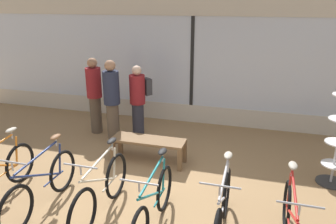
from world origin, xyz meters
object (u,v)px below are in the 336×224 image
(bicycle_left, at_px, (42,186))
(bicycle_center_left, at_px, (101,191))
(customer_by_window, at_px, (112,99))
(bicycle_right, at_px, (222,211))
(customer_mid_floor, at_px, (138,100))
(customer_near_rack, at_px, (94,94))
(display_bench, at_px, (148,143))
(bicycle_center_right, at_px, (153,206))

(bicycle_left, bearing_deg, bicycle_center_left, 5.85)
(bicycle_left, bearing_deg, customer_by_window, 90.77)
(bicycle_right, distance_m, customer_mid_floor, 3.62)
(bicycle_left, height_order, bicycle_center_left, bicycle_center_left)
(bicycle_left, relative_size, bicycle_center_left, 1.01)
(customer_mid_floor, bearing_deg, bicycle_right, -52.00)
(customer_mid_floor, bearing_deg, customer_near_rack, -179.51)
(bicycle_left, bearing_deg, bicycle_right, 2.12)
(customer_by_window, relative_size, customer_mid_floor, 1.10)
(display_bench, bearing_deg, customer_near_rack, 146.90)
(bicycle_center_right, bearing_deg, customer_by_window, 124.82)
(customer_mid_floor, bearing_deg, bicycle_center_right, -65.81)
(customer_near_rack, distance_m, customer_by_window, 0.75)
(bicycle_left, relative_size, customer_near_rack, 1.00)
(customer_by_window, bearing_deg, customer_mid_floor, 44.44)
(bicycle_left, distance_m, customer_by_window, 2.57)
(bicycle_center_left, relative_size, customer_near_rack, 0.99)
(bicycle_center_right, bearing_deg, bicycle_left, 179.41)
(display_bench, bearing_deg, bicycle_center_right, -68.81)
(bicycle_right, xyz_separation_m, customer_by_window, (-2.64, 2.40, 0.58))
(bicycle_center_right, relative_size, customer_by_window, 0.96)
(bicycle_right, bearing_deg, bicycle_center_right, -172.66)
(bicycle_center_left, distance_m, bicycle_right, 1.70)
(bicycle_center_left, xyz_separation_m, customer_mid_floor, (-0.51, 2.83, 0.49))
(bicycle_center_right, bearing_deg, bicycle_center_left, 172.23)
(customer_near_rack, height_order, customer_by_window, customer_by_window)
(bicycle_center_left, height_order, display_bench, bicycle_center_left)
(customer_near_rack, bearing_deg, display_bench, -33.10)
(bicycle_center_left, relative_size, bicycle_right, 1.02)
(bicycle_right, height_order, customer_mid_floor, customer_mid_floor)
(bicycle_right, distance_m, display_bench, 2.36)
(bicycle_right, bearing_deg, customer_mid_floor, 128.00)
(bicycle_center_right, xyz_separation_m, customer_near_rack, (-2.38, 2.93, 0.54))
(bicycle_center_right, height_order, bicycle_right, bicycle_right)
(bicycle_right, relative_size, customer_by_window, 0.95)
(customer_near_rack, distance_m, customer_mid_floor, 1.06)
(display_bench, relative_size, customer_near_rack, 0.80)
(customer_near_rack, relative_size, customer_mid_floor, 1.07)
(bicycle_left, xyz_separation_m, customer_by_window, (-0.03, 2.50, 0.60))
(bicycle_center_left, bearing_deg, display_bench, 86.87)
(bicycle_right, bearing_deg, bicycle_center_left, -179.88)
(bicycle_left, distance_m, bicycle_center_right, 1.72)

